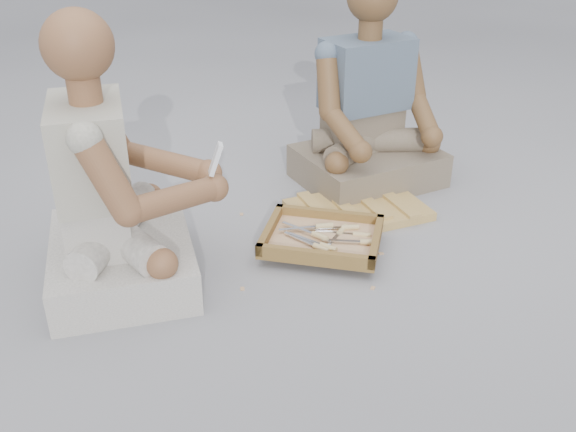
{
  "coord_description": "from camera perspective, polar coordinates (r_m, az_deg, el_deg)",
  "views": [
    {
      "loc": [
        -0.2,
        -1.82,
        1.32
      ],
      "look_at": [
        -0.03,
        0.1,
        0.3
      ],
      "focal_mm": 40.0,
      "sensor_mm": 36.0,
      "label": 1
    }
  ],
  "objects": [
    {
      "name": "wood_chip_9",
      "position": [
        2.56,
        8.27,
        -3.32
      ],
      "size": [
        0.02,
        0.02,
        0.0
      ],
      "primitive_type": "cube",
      "rotation": [
        0.0,
        0.0,
        0.12
      ],
      "color": "#DAB380",
      "rests_on": "ground"
    },
    {
      "name": "wood_chip_12",
      "position": [
        2.72,
        0.87,
        -0.96
      ],
      "size": [
        0.02,
        0.02,
        0.0
      ],
      "primitive_type": "cube",
      "rotation": [
        0.0,
        0.0,
        0.58
      ],
      "color": "#DAB380",
      "rests_on": "ground"
    },
    {
      "name": "chisel_4",
      "position": [
        2.56,
        6.09,
        -1.65
      ],
      "size": [
        0.22,
        0.08,
        0.02
      ],
      "rotation": [
        0.0,
        0.0,
        -0.27
      ],
      "color": "silver",
      "rests_on": "tool_tray"
    },
    {
      "name": "wood_chip_1",
      "position": [
        2.63,
        0.71,
        -2.04
      ],
      "size": [
        0.02,
        0.02,
        0.0
      ],
      "primitive_type": "cube",
      "rotation": [
        0.0,
        0.0,
        2.63
      ],
      "color": "#DAB380",
      "rests_on": "ground"
    },
    {
      "name": "wood_chip_6",
      "position": [
        2.5,
        2.27,
        -3.85
      ],
      "size": [
        0.02,
        0.02,
        0.0
      ],
      "primitive_type": "cube",
      "rotation": [
        0.0,
        0.0,
        1.49
      ],
      "color": "#DAB380",
      "rests_on": "ground"
    },
    {
      "name": "wood_chip_11",
      "position": [
        2.8,
        3.12,
        -0.08
      ],
      "size": [
        0.02,
        0.02,
        0.0
      ],
      "primitive_type": "cube",
      "rotation": [
        0.0,
        0.0,
        1.47
      ],
      "color": "#DAB380",
      "rests_on": "ground"
    },
    {
      "name": "craftsman",
      "position": [
        2.31,
        -15.34,
        1.6
      ],
      "size": [
        0.7,
        0.7,
        0.97
      ],
      "rotation": [
        0.0,
        0.0,
        -1.39
      ],
      "color": "beige",
      "rests_on": "ground"
    },
    {
      "name": "chisel_2",
      "position": [
        2.57,
        4.67,
        -1.43
      ],
      "size": [
        0.13,
        0.2,
        0.02
      ],
      "rotation": [
        0.0,
        0.0,
        1.01
      ],
      "color": "silver",
      "rests_on": "tool_tray"
    },
    {
      "name": "wood_chip_5",
      "position": [
        2.35,
        7.55,
        -6.36
      ],
      "size": [
        0.02,
        0.02,
        0.0
      ],
      "primitive_type": "cube",
      "rotation": [
        0.0,
        0.0,
        1.08
      ],
      "color": "#DAB380",
      "rests_on": "ground"
    },
    {
      "name": "tool_tray",
      "position": [
        2.53,
        3.06,
        -1.97
      ],
      "size": [
        0.54,
        0.48,
        0.06
      ],
      "rotation": [
        0.0,
        0.0,
        -0.31
      ],
      "color": "brown",
      "rests_on": "carved_panel"
    },
    {
      "name": "wood_chip_2",
      "position": [
        2.88,
        7.51,
        0.53
      ],
      "size": [
        0.02,
        0.02,
        0.0
      ],
      "primitive_type": "cube",
      "rotation": [
        0.0,
        0.0,
        2.07
      ],
      "color": "#DAB380",
      "rests_on": "ground"
    },
    {
      "name": "chisel_3",
      "position": [
        2.58,
        2.76,
        -0.92
      ],
      "size": [
        0.22,
        0.04,
        0.02
      ],
      "rotation": [
        0.0,
        0.0,
        0.1
      ],
      "color": "silver",
      "rests_on": "tool_tray"
    },
    {
      "name": "wood_chip_8",
      "position": [
        2.33,
        -4.07,
        -6.46
      ],
      "size": [
        0.02,
        0.02,
        0.0
      ],
      "primitive_type": "cube",
      "rotation": [
        0.0,
        0.0,
        1.61
      ],
      "color": "#DAB380",
      "rests_on": "ground"
    },
    {
      "name": "chisel_1",
      "position": [
        2.52,
        2.46,
        -1.65
      ],
      "size": [
        0.17,
        0.16,
        0.02
      ],
      "rotation": [
        0.0,
        0.0,
        -0.75
      ],
      "color": "silver",
      "rests_on": "tool_tray"
    },
    {
      "name": "companion",
      "position": [
        3.05,
        7.2,
        8.76
      ],
      "size": [
        0.77,
        0.7,
        0.98
      ],
      "rotation": [
        0.0,
        0.0,
        3.54
      ],
      "color": "#725F52",
      "rests_on": "ground"
    },
    {
      "name": "wood_chip_3",
      "position": [
        2.76,
        3.52,
        -0.55
      ],
      "size": [
        0.02,
        0.02,
        0.0
      ],
      "primitive_type": "cube",
      "rotation": [
        0.0,
        0.0,
        2.48
      ],
      "color": "#DAB380",
      "rests_on": "ground"
    },
    {
      "name": "chisel_5",
      "position": [
        2.45,
        2.58,
        -2.71
      ],
      "size": [
        0.16,
        0.17,
        0.02
      ],
      "rotation": [
        0.0,
        0.0,
        -0.82
      ],
      "color": "silver",
      "rests_on": "tool_tray"
    },
    {
      "name": "chisel_0",
      "position": [
        2.59,
        5.07,
        -1.02
      ],
      "size": [
        0.22,
        0.03,
        0.02
      ],
      "rotation": [
        0.0,
        0.0,
        -0.03
      ],
      "color": "silver",
      "rests_on": "tool_tray"
    },
    {
      "name": "carved_panel",
      "position": [
        2.84,
        6.22,
        0.55
      ],
      "size": [
        0.66,
        0.53,
        0.04
      ],
      "primitive_type": "cube",
      "rotation": [
        0.0,
        0.0,
        0.3
      ],
      "color": "#A98941",
      "rests_on": "ground"
    },
    {
      "name": "mobile_phone",
      "position": [
        2.22,
        -6.45,
        5.07
      ],
      "size": [
        0.06,
        0.05,
        0.11
      ],
      "rotation": [
        -0.35,
        0.0,
        -1.49
      ],
      "color": "white",
      "rests_on": "craftsman"
    },
    {
      "name": "ground",
      "position": [
        2.25,
        0.98,
        -7.86
      ],
      "size": [
        60.0,
        60.0,
        0.0
      ],
      "primitive_type": "plane",
      "color": "#9C9DA2",
      "rests_on": "ground"
    },
    {
      "name": "chisel_6",
      "position": [
        2.45,
        3.19,
        -2.64
      ],
      "size": [
        0.18,
        0.16,
        0.02
      ],
      "rotation": [
        0.0,
        0.0,
        -0.72
      ],
      "color": "silver",
      "rests_on": "tool_tray"
    },
    {
      "name": "wood_chip_0",
      "position": [
        2.86,
        7.41,
        0.29
      ],
      "size": [
        0.02,
        0.02,
        0.0
      ],
      "primitive_type": "cube",
      "rotation": [
        0.0,
        0.0,
        0.23
      ],
      "color": "#DAB380",
      "rests_on": "ground"
    },
    {
      "name": "wood_chip_7",
      "position": [
        2.48,
        6.9,
        -4.4
      ],
      "size": [
        0.02,
        0.02,
        0.0
      ],
      "primitive_type": "cube",
      "rotation": [
        0.0,
        0.0,
        0.55
      ],
      "color": "#DAB380",
      "rests_on": "ground"
    },
    {
      "name": "wood_chip_10",
      "position": [
        2.83,
        -4.14,
        0.17
      ],
      "size": [
        0.02,
        0.02,
        0.0
      ],
      "primitive_type": "cube",
      "rotation": [
        0.0,
        0.0,
        1.51
      ],
      "color": "#DAB380",
      "rests_on": "ground"
    },
    {
      "name": "wood_chip_4",
      "position": [
        2.58,
        4.22,
        -2.86
      ],
      "size": [
        0.02,
        0.02,
        0.0
      ],
      "primitive_type": "cube",
      "rotation": [
        0.0,
        0.0,
        0.33
      ],
      "color": "#DAB380",
      "rests_on": "ground"
    },
    {
      "name": "chisel_7",
      "position": [
        2.49,
        6.74,
        -2.3
      ],
      "size": [
        0.22,
        0.06,
        0.02
      ],
      "rotation": [
        0.0,
        0.0,
        -0.19
      ],
      "color": "silver",
      "rests_on": "tool_tray"
    }
  ]
}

